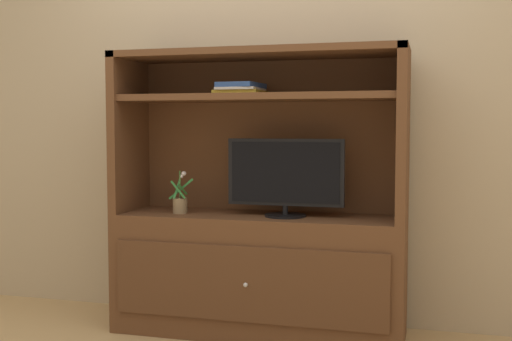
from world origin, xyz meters
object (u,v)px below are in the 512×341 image
at_px(media_console, 259,243).
at_px(tv_monitor, 285,176).
at_px(magazine_stack, 241,89).
at_px(potted_plant, 180,204).

relative_size(media_console, tv_monitor, 2.50).
bearing_deg(magazine_stack, potted_plant, -170.26).
height_order(potted_plant, magazine_stack, magazine_stack).
bearing_deg(tv_monitor, magazine_stack, 174.13).
relative_size(media_console, potted_plant, 6.68).
xyz_separation_m(tv_monitor, magazine_stack, (-0.26, 0.03, 0.47)).
relative_size(tv_monitor, potted_plant, 2.67).
distance_m(potted_plant, magazine_stack, 0.73).
xyz_separation_m(media_console, potted_plant, (-0.44, -0.07, 0.21)).
bearing_deg(potted_plant, magazine_stack, 9.74).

